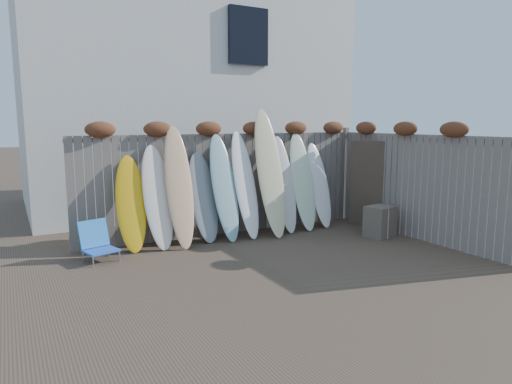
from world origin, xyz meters
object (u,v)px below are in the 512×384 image
beach_chair (97,242)px  wooden_crate (380,222)px  lattice_panel (377,185)px  surfboard_0 (131,204)px

beach_chair → wooden_crate: size_ratio=1.07×
wooden_crate → lattice_panel: size_ratio=0.33×
beach_chair → lattice_panel: (5.60, -0.44, 0.62)m
beach_chair → lattice_panel: lattice_panel is taller
lattice_panel → surfboard_0: size_ratio=1.07×
beach_chair → surfboard_0: 0.89m
wooden_crate → lattice_panel: (0.48, 0.63, 0.61)m
surfboard_0 → lattice_panel: bearing=-3.7°
beach_chair → wooden_crate: bearing=-11.7°
wooden_crate → surfboard_0: size_ratio=0.35×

